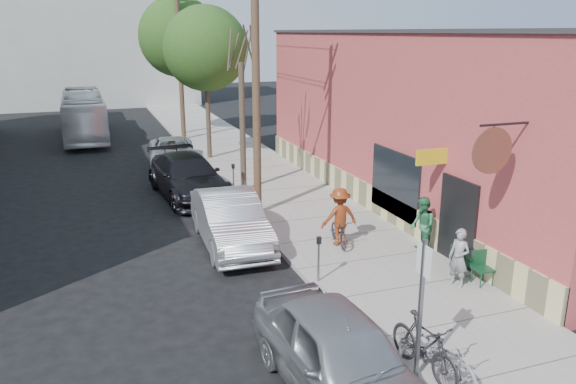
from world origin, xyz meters
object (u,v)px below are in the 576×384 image
object	(u,v)px
tree_leafy_mid	(206,49)
patio_chair_a	(462,262)
car_0	(341,356)
bus	(84,115)
patron_green	(422,226)
car_3	(173,152)
utility_pole_near	(254,66)
parked_bike_b	(445,355)
tree_leafy_far	(179,37)
tree_bare	(242,128)
patron_grey	(459,258)
sign_post	(421,296)
parked_bike_a	(424,346)
car_2	(188,177)
patio_chair_b	(483,269)
cyclist	(339,217)
parking_meter_far	(233,174)
parking_meter_near	(319,252)
car_1	(230,220)

from	to	relation	value
tree_leafy_mid	patio_chair_a	size ratio (longest dim) A/B	8.75
car_0	bus	xyz separation A→B (m)	(-4.06, 29.53, 0.62)
patron_green	car_3	distance (m)	15.55
utility_pole_near	parked_bike_b	bearing A→B (deg)	-87.58
car_3	tree_leafy_far	bearing A→B (deg)	82.20
tree_bare	patio_chair_a	size ratio (longest dim) A/B	5.93
utility_pole_near	patron_green	size ratio (longest dim) A/B	5.83
patron_grey	bus	size ratio (longest dim) A/B	0.15
sign_post	patio_chair_a	xyz separation A→B (m)	(3.62, 3.49, -1.24)
tree_leafy_far	car_3	size ratio (longest dim) A/B	1.76
sign_post	bus	bearing A→B (deg)	100.72
sign_post	patron_green	xyz separation A→B (m)	(3.55, 5.37, -0.82)
sign_post	car_3	world-z (taller)	sign_post
parked_bike_a	car_3	distance (m)	20.09
patio_chair_a	car_2	world-z (taller)	car_2
tree_leafy_far	patio_chair_a	distance (m)	25.86
patio_chair_a	patio_chair_b	world-z (taller)	same
utility_pole_near	patron_green	world-z (taller)	utility_pole_near
tree_bare	cyclist	distance (m)	7.37
parked_bike_a	car_3	size ratio (longest dim) A/B	0.40
patron_grey	parking_meter_far	bearing A→B (deg)	177.97
tree_leafy_far	cyclist	world-z (taller)	tree_leafy_far
parking_meter_far	cyclist	world-z (taller)	cyclist
patio_chair_a	parked_bike_b	distance (m)	4.83
car_3	patron_grey	bearing A→B (deg)	-68.93
patio_chair_b	car_3	xyz separation A→B (m)	(-5.40, 17.12, 0.09)
tree_bare	car_2	size ratio (longest dim) A/B	0.90
sign_post	bus	world-z (taller)	sign_post
tree_leafy_far	parked_bike_a	world-z (taller)	tree_leafy_far
parking_meter_near	parked_bike_a	xyz separation A→B (m)	(0.27, -4.56, -0.25)
tree_bare	tree_leafy_far	distance (m)	15.01
parking_meter_near	patron_green	distance (m)	3.74
tree_leafy_far	patron_green	distance (m)	23.94
patio_chair_a	car_1	xyz separation A→B (m)	(-5.17, 4.78, 0.25)
utility_pole_near	patio_chair_b	world-z (taller)	utility_pole_near
parked_bike_a	car_0	distance (m)	1.72
sign_post	patron_green	size ratio (longest dim) A/B	1.63
patio_chair_a	car_0	size ratio (longest dim) A/B	0.18
patio_chair_a	patron_green	size ratio (longest dim) A/B	0.51
tree_bare	bus	xyz separation A→B (m)	(-6.06, 15.73, -1.30)
parking_meter_near	patron_green	size ratio (longest dim) A/B	0.72
patio_chair_a	parked_bike_b	size ratio (longest dim) A/B	0.51
patron_green	parked_bike_a	bearing A→B (deg)	-15.47
utility_pole_near	car_2	world-z (taller)	utility_pole_near
parking_meter_near	car_3	world-z (taller)	parking_meter_near
cyclist	parking_meter_near	bearing A→B (deg)	53.56
patio_chair_a	cyclist	distance (m)	3.97
sign_post	cyclist	distance (m)	7.06
sign_post	bus	xyz separation A→B (m)	(-5.61, 29.66, -0.38)
patron_grey	car_3	xyz separation A→B (m)	(-4.73, 16.96, -0.25)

